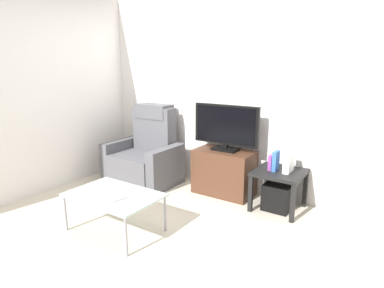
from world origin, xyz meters
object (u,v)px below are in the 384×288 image
at_px(book_leftmost, 271,163).
at_px(game_console, 289,162).
at_px(television, 226,127).
at_px(subwoofer_box, 278,197).
at_px(recliner_armchair, 146,156).
at_px(side_table, 279,177).
at_px(tv_stand, 224,172).
at_px(coffee_table, 114,196).
at_px(cell_phone, 118,199).
at_px(book_middle, 276,161).

distance_m(book_leftmost, game_console, 0.19).
relative_size(television, subwoofer_box, 2.87).
distance_m(recliner_armchair, side_table, 1.90).
bearing_deg(tv_stand, book_leftmost, -7.64).
xyz_separation_m(side_table, game_console, (0.09, 0.01, 0.19)).
xyz_separation_m(recliner_armchair, subwoofer_box, (1.89, 0.13, -0.22)).
xyz_separation_m(television, subwoofer_box, (0.74, -0.09, -0.73)).
relative_size(coffee_table, cell_phone, 6.00).
bearing_deg(book_middle, television, 171.42).
bearing_deg(book_leftmost, game_console, 8.97).
relative_size(television, recliner_armchair, 0.81).
bearing_deg(game_console, television, 174.84).
distance_m(television, cell_phone, 1.65).
height_order(television, game_console, television).
bearing_deg(book_middle, side_table, 23.30).
bearing_deg(cell_phone, coffee_table, 158.82).
height_order(recliner_armchair, subwoofer_box, recliner_armchair).
bearing_deg(subwoofer_box, book_middle, -156.70).
bearing_deg(tv_stand, recliner_armchair, -170.41).
bearing_deg(tv_stand, subwoofer_box, -5.10).
bearing_deg(subwoofer_box, book_leftmost, -168.69).
height_order(side_table, book_leftmost, book_leftmost).
relative_size(recliner_armchair, book_leftmost, 6.24).
bearing_deg(game_console, subwoofer_box, -173.66).
bearing_deg(book_leftmost, side_table, 11.31).
xyz_separation_m(game_console, cell_phone, (-1.14, -1.48, -0.18)).
bearing_deg(television, book_leftmost, -9.28).
relative_size(subwoofer_box, cell_phone, 2.02).
relative_size(subwoofer_box, book_leftmost, 1.75).
xyz_separation_m(side_table, coffee_table, (-1.18, -1.40, -0.02)).
xyz_separation_m(television, game_console, (0.83, -0.08, -0.30)).
bearing_deg(television, coffee_table, -106.48).
relative_size(side_table, game_console, 2.38).
xyz_separation_m(tv_stand, side_table, (0.74, -0.07, 0.10)).
distance_m(tv_stand, book_middle, 0.76).
bearing_deg(subwoofer_box, side_table, -18.43).
distance_m(game_console, cell_phone, 1.88).
distance_m(subwoofer_box, game_console, 0.43).
height_order(tv_stand, side_table, tv_stand).
relative_size(television, book_leftmost, 5.02).
height_order(recliner_armchair, game_console, recliner_armchair).
bearing_deg(tv_stand, coffee_table, -106.68).
relative_size(subwoofer_box, game_console, 1.34).
xyz_separation_m(television, recliner_armchair, (-1.15, -0.21, -0.51)).
distance_m(side_table, coffee_table, 1.83).
bearing_deg(recliner_armchair, game_console, 11.25).
xyz_separation_m(recliner_armchair, side_table, (1.89, 0.13, 0.02)).
xyz_separation_m(tv_stand, cell_phone, (-0.31, -1.53, 0.11)).
bearing_deg(cell_phone, television, 85.83).
bearing_deg(television, tv_stand, -90.00).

